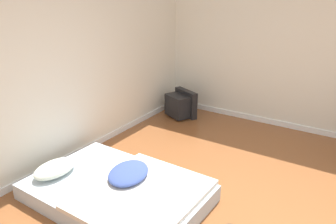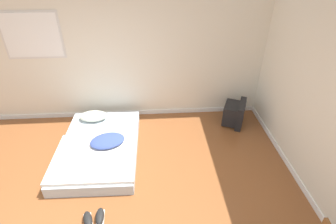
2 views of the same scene
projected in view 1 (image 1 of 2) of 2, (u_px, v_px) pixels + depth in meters
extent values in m
cube|color=silver|center=(40.00, 70.00, 3.84)|extent=(8.38, 0.06, 2.60)
cube|color=white|center=(55.00, 164.00, 4.26)|extent=(8.38, 0.02, 0.09)
cube|color=silver|center=(317.00, 51.00, 4.92)|extent=(0.06, 7.36, 2.60)
cube|color=white|center=(304.00, 129.00, 5.34)|extent=(0.02, 7.36, 0.09)
cube|color=silver|center=(117.00, 192.00, 3.60)|extent=(1.29, 1.93, 0.19)
ellipsoid|color=silver|center=(55.00, 169.00, 3.75)|extent=(0.53, 0.35, 0.14)
cube|color=silver|center=(142.00, 194.00, 3.37)|extent=(1.30, 1.13, 0.05)
ellipsoid|color=#384C93|center=(128.00, 173.00, 3.63)|extent=(0.66, 0.56, 0.11)
cube|color=black|center=(177.00, 106.00, 5.85)|extent=(0.42, 0.51, 0.38)
cube|color=black|center=(186.00, 103.00, 5.94)|extent=(0.32, 0.54, 0.48)
cube|color=#283342|center=(188.00, 102.00, 5.96)|extent=(0.19, 0.41, 0.35)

